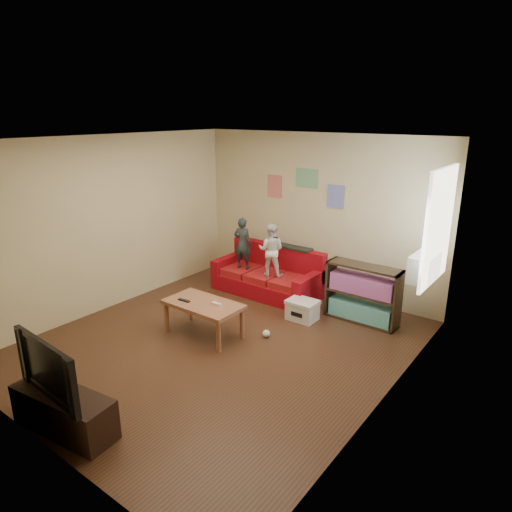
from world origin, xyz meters
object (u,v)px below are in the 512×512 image
Objects in this scene: sofa at (269,277)px; tv_stand at (64,412)px; file_box at (302,310)px; television at (57,366)px; child_b at (271,250)px; bookshelf at (362,297)px; coffee_table at (203,307)px; child_a at (243,243)px.

sofa is 4.20m from tv_stand.
television reaches higher than file_box.
tv_stand is at bearing 0.00° from television.
child_b is (0.15, -0.16, 0.56)m from sofa.
bookshelf is at bearing 75.50° from television.
file_box is at bearing 73.73° from tv_stand.
file_box is at bearing 84.21° from television.
bookshelf is (1.58, 1.75, -0.03)m from coffee_table.
bookshelf is at bearing -3.36° from sofa.
sofa is 1.87m from coffee_table.
sofa is 4.14× the size of file_box.
child_b is at bearing 167.26° from child_a.
bookshelf is at bearing 34.20° from file_box.
child_a is 0.83× the size of bookshelf.
file_box is (0.85, 1.26, -0.26)m from coffee_table.
child_a is 2.27m from bookshelf.
bookshelf is (1.77, -0.10, 0.12)m from sofa.
sofa is 4.22m from television.
sofa is at bearing 89.26° from tv_stand.
sofa is 2.09× the size of child_b.
bookshelf is 4.27m from tv_stand.
bookshelf is at bearing 168.79° from child_a.
tv_stand is (0.29, -2.31, -0.21)m from coffee_table.
child_b is 0.79× the size of tv_stand.
tv_stand is (0.33, -4.00, -0.62)m from child_b.
coffee_table is (0.64, -1.69, -0.42)m from child_a.
coffee_table is at bearing -84.15° from sofa.
coffee_table is 1.04× the size of television.
child_b is at bearing 91.43° from coffee_table.
television reaches higher than coffee_table.
sofa is 1.70× the size of bookshelf.
child_a is 0.87× the size of television.
child_a reaches higher than television.
child_b reaches higher than television.
sofa is at bearing 95.85° from coffee_table.
television is at bearing 0.00° from tv_stand.
child_a is 2.02× the size of file_box.
tv_stand is 1.08× the size of television.
tv_stand is 0.51m from television.
child_b reaches higher than bookshelf.
sofa is 1.70× the size of coffee_table.
child_b reaches higher than file_box.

